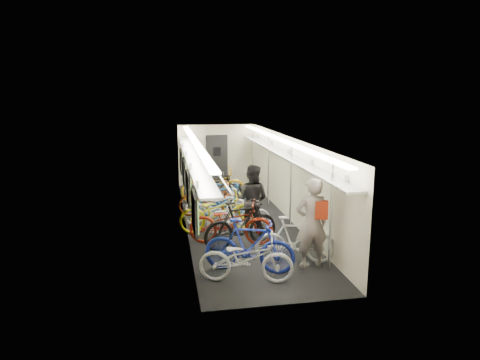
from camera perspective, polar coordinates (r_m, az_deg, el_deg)
name	(u,v)px	position (r m, az deg, el deg)	size (l,w,h in m)	color
train_car_shell	(222,161)	(12.63, -2.43, 2.57)	(10.00, 10.00, 10.00)	black
bicycle_0	(246,259)	(8.43, 0.82, -10.43)	(0.64, 1.84, 0.97)	silver
bicycle_1	(249,246)	(8.84, 1.24, -8.79)	(0.53, 1.89, 1.13)	navy
bicycle_2	(231,223)	(10.42, -1.24, -5.72)	(0.72, 2.06, 1.08)	maroon
bicycle_3	(241,224)	(10.20, 0.17, -5.88)	(0.54, 1.93, 1.16)	black
bicycle_4	(217,212)	(11.37, -3.02, -4.24)	(0.72, 2.06, 1.08)	#CEC913
bicycle_5	(239,215)	(11.17, -0.08, -4.69)	(0.48, 1.69, 1.02)	white
bicycle_6	(216,205)	(12.12, -3.19, -3.40)	(0.67, 1.93, 1.01)	silver
bicycle_7	(225,199)	(12.87, -1.98, -2.54)	(0.46, 1.64, 0.99)	#174C8D
bicycle_8	(210,199)	(12.88, -3.98, -2.50)	(0.67, 1.93, 1.02)	#88350E
bicycle_9	(218,189)	(14.24, -2.92, -1.15)	(0.47, 1.65, 0.99)	black
bicycle_10	(213,185)	(14.43, -3.55, -0.66)	(0.76, 2.19, 1.15)	gold
bicycle_11	(296,240)	(9.38, 7.42, -7.93)	(0.49, 1.75, 1.05)	silver
bicycle_12	(210,186)	(14.88, -3.98, -0.76)	(0.61, 1.74, 0.92)	#5D5C61
passenger_near	(311,223)	(9.10, 9.51, -5.67)	(0.71, 0.46, 1.94)	gray
passenger_mid	(252,199)	(11.12, 1.60, -2.60)	(0.89, 0.69, 1.83)	black
backpack	(321,210)	(8.96, 10.81, -3.93)	(0.26, 0.14, 0.38)	red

